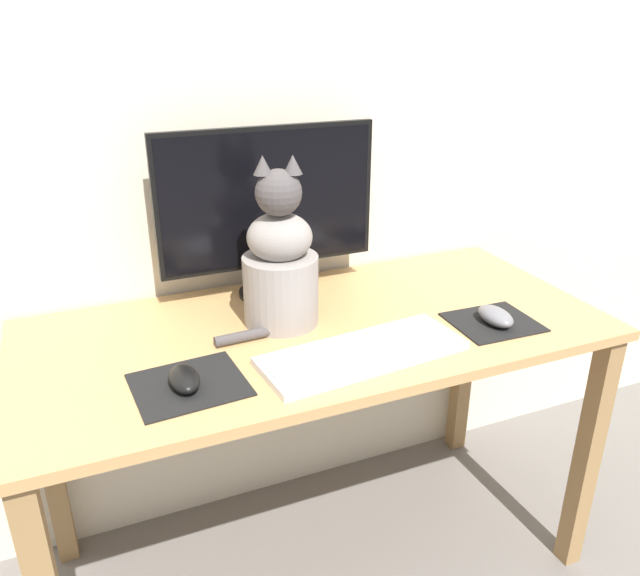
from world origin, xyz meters
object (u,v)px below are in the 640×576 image
object	(u,v)px
monitor	(268,206)
computer_mouse_right	(496,316)
computer_mouse_left	(184,379)
cat	(280,264)
keyboard	(363,352)

from	to	relation	value
monitor	computer_mouse_right	distance (m)	0.62
computer_mouse_right	computer_mouse_left	bearing A→B (deg)	179.31
computer_mouse_right	cat	world-z (taller)	cat
computer_mouse_right	keyboard	bearing A→B (deg)	-177.31
keyboard	computer_mouse_right	distance (m)	0.36
computer_mouse_left	computer_mouse_right	size ratio (longest dim) A/B	0.97
keyboard	computer_mouse_left	world-z (taller)	computer_mouse_left
monitor	computer_mouse_right	world-z (taller)	monitor
cat	computer_mouse_left	bearing A→B (deg)	-126.32
computer_mouse_left	computer_mouse_right	xyz separation A→B (m)	(0.74, -0.01, 0.00)
monitor	computer_mouse_left	size ratio (longest dim) A/B	5.36
keyboard	cat	world-z (taller)	cat
cat	keyboard	bearing A→B (deg)	-47.84
keyboard	computer_mouse_left	size ratio (longest dim) A/B	4.42
monitor	computer_mouse_left	world-z (taller)	monitor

